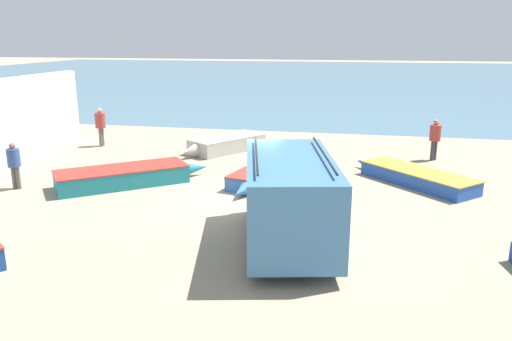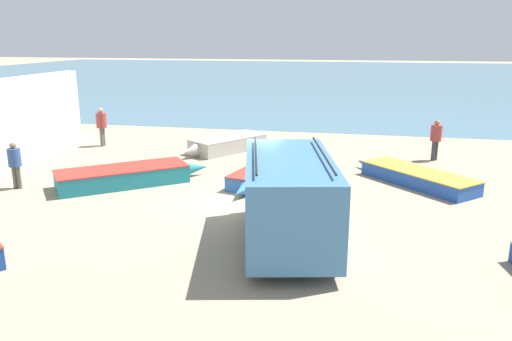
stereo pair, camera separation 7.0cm
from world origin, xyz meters
name	(u,v)px [view 2 (the right image)]	position (x,y,z in m)	size (l,w,h in m)	color
ground_plane	(241,201)	(0.00, 0.00, 0.00)	(200.00, 200.00, 0.00)	gray
sea_water	(335,76)	(0.00, 52.00, 0.00)	(120.00, 80.00, 0.01)	#477084
parked_van	(289,197)	(1.91, -2.97, 1.21)	(2.98, 5.03, 2.32)	teal
fishing_rowboat_0	(128,176)	(-4.27, 1.01, 0.31)	(4.80, 4.13, 0.61)	#1E757F
fishing_rowboat_1	(267,176)	(0.43, 2.14, 0.26)	(2.42, 4.21, 0.52)	#2D66AD
fishing_rowboat_2	(414,176)	(5.46, 3.14, 0.25)	(4.18, 4.24, 0.51)	#234CA3
fishing_rowboat_3	(225,144)	(-2.32, 6.64, 0.33)	(3.22, 4.04, 0.67)	#ADA89E
fisherman_1	(15,161)	(-7.70, -0.22, 0.95)	(0.42, 0.42, 1.58)	#5B564C
fisherman_2	(436,136)	(6.58, 6.84, 1.02)	(0.45, 0.45, 1.70)	#38383D
fisherman_3	(101,123)	(-8.27, 6.63, 1.07)	(0.47, 0.47, 1.79)	#5B564C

